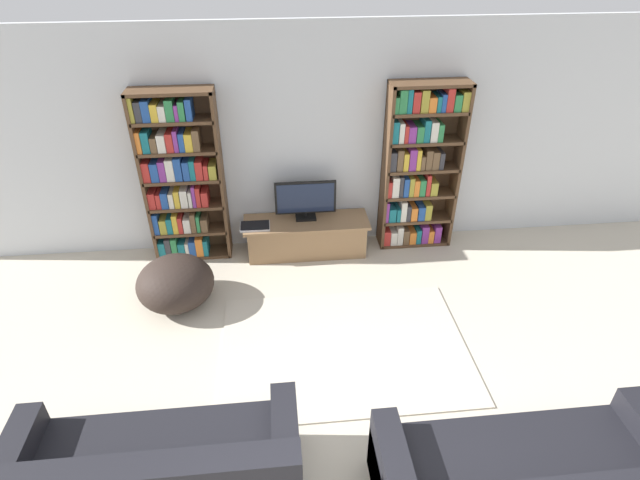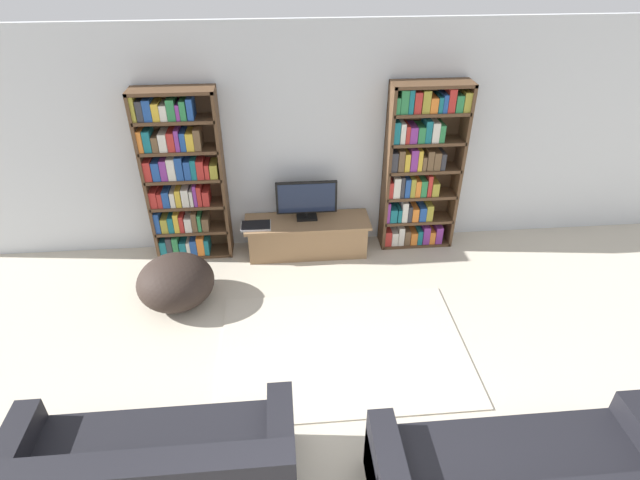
{
  "view_description": "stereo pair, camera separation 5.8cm",
  "coord_description": "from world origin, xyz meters",
  "px_view_note": "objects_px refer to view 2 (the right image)",
  "views": [
    {
      "loc": [
        -0.46,
        -1.1,
        3.44
      ],
      "look_at": [
        -0.03,
        3.1,
        0.7
      ],
      "focal_mm": 28.0,
      "sensor_mm": 36.0,
      "label": 1
    },
    {
      "loc": [
        -0.4,
        -1.11,
        3.44
      ],
      "look_at": [
        -0.03,
        3.1,
        0.7
      ],
      "focal_mm": 28.0,
      "sensor_mm": 36.0,
      "label": 2
    }
  ],
  "objects_px": {
    "bookshelf_left": "(182,178)",
    "couch_left_sectional": "(152,476)",
    "laptop": "(256,226)",
    "bookshelf_right": "(419,168)",
    "television": "(307,199)",
    "beanbag_ottoman": "(176,282)",
    "tv_stand": "(307,236)"
  },
  "relations": [
    {
      "from": "bookshelf_left",
      "to": "couch_left_sectional",
      "type": "height_order",
      "value": "bookshelf_left"
    },
    {
      "from": "bookshelf_left",
      "to": "laptop",
      "type": "xyz_separation_m",
      "value": [
        0.79,
        -0.19,
        -0.55
      ]
    },
    {
      "from": "bookshelf_right",
      "to": "laptop",
      "type": "distance_m",
      "value": 1.99
    },
    {
      "from": "laptop",
      "to": "television",
      "type": "bearing_deg",
      "value": 13.06
    },
    {
      "from": "couch_left_sectional",
      "to": "beanbag_ottoman",
      "type": "bearing_deg",
      "value": 94.62
    },
    {
      "from": "television",
      "to": "beanbag_ottoman",
      "type": "bearing_deg",
      "value": -148.1
    },
    {
      "from": "television",
      "to": "bookshelf_left",
      "type": "bearing_deg",
      "value": 177.75
    },
    {
      "from": "tv_stand",
      "to": "laptop",
      "type": "height_order",
      "value": "laptop"
    },
    {
      "from": "bookshelf_left",
      "to": "bookshelf_right",
      "type": "distance_m",
      "value": 2.7
    },
    {
      "from": "bookshelf_left",
      "to": "couch_left_sectional",
      "type": "distance_m",
      "value": 3.21
    },
    {
      "from": "bookshelf_left",
      "to": "bookshelf_right",
      "type": "height_order",
      "value": "same"
    },
    {
      "from": "laptop",
      "to": "couch_left_sectional",
      "type": "relative_size",
      "value": 0.18
    },
    {
      "from": "laptop",
      "to": "couch_left_sectional",
      "type": "xyz_separation_m",
      "value": [
        -0.65,
        -2.93,
        -0.15
      ]
    },
    {
      "from": "bookshelf_right",
      "to": "couch_left_sectional",
      "type": "relative_size",
      "value": 1.03
    },
    {
      "from": "tv_stand",
      "to": "couch_left_sectional",
      "type": "relative_size",
      "value": 0.76
    },
    {
      "from": "bookshelf_right",
      "to": "laptop",
      "type": "relative_size",
      "value": 5.82
    },
    {
      "from": "bookshelf_right",
      "to": "couch_left_sectional",
      "type": "xyz_separation_m",
      "value": [
        -2.55,
        -3.13,
        -0.71
      ]
    },
    {
      "from": "tv_stand",
      "to": "beanbag_ottoman",
      "type": "relative_size",
      "value": 1.87
    },
    {
      "from": "bookshelf_left",
      "to": "laptop",
      "type": "bearing_deg",
      "value": -13.74
    },
    {
      "from": "television",
      "to": "tv_stand",
      "type": "bearing_deg",
      "value": -90.0
    },
    {
      "from": "bookshelf_left",
      "to": "laptop",
      "type": "relative_size",
      "value": 5.82
    },
    {
      "from": "couch_left_sectional",
      "to": "beanbag_ottoman",
      "type": "height_order",
      "value": "couch_left_sectional"
    },
    {
      "from": "bookshelf_right",
      "to": "tv_stand",
      "type": "xyz_separation_m",
      "value": [
        -1.31,
        -0.11,
        -0.79
      ]
    },
    {
      "from": "bookshelf_left",
      "to": "laptop",
      "type": "distance_m",
      "value": 0.98
    },
    {
      "from": "bookshelf_right",
      "to": "tv_stand",
      "type": "height_order",
      "value": "bookshelf_right"
    },
    {
      "from": "television",
      "to": "couch_left_sectional",
      "type": "distance_m",
      "value": 3.34
    },
    {
      "from": "bookshelf_right",
      "to": "tv_stand",
      "type": "relative_size",
      "value": 1.35
    },
    {
      "from": "beanbag_ottoman",
      "to": "tv_stand",
      "type": "bearing_deg",
      "value": 30.19
    },
    {
      "from": "television",
      "to": "laptop",
      "type": "distance_m",
      "value": 0.66
    },
    {
      "from": "tv_stand",
      "to": "beanbag_ottoman",
      "type": "distance_m",
      "value": 1.65
    },
    {
      "from": "bookshelf_right",
      "to": "television",
      "type": "height_order",
      "value": "bookshelf_right"
    },
    {
      "from": "couch_left_sectional",
      "to": "laptop",
      "type": "bearing_deg",
      "value": 77.53
    }
  ]
}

